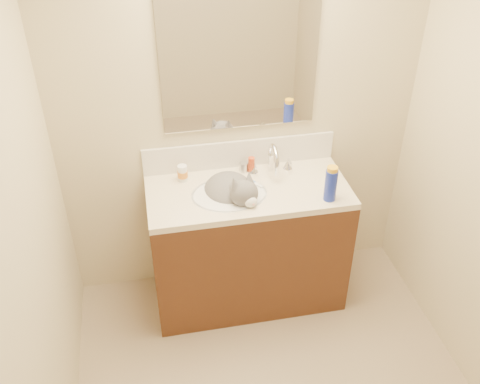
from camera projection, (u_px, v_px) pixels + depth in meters
name	position (u px, v px, depth m)	size (l,w,h in m)	color
room_shell	(303.00, 195.00, 2.01)	(2.24, 2.54, 2.52)	beige
vanity_cabinet	(248.00, 247.00, 3.41)	(1.20, 0.55, 0.82)	#452413
counter_slab	(248.00, 192.00, 3.17)	(1.20, 0.55, 0.04)	beige
basin	(229.00, 204.00, 3.15)	(0.45, 0.36, 0.14)	white
faucet	(273.00, 162.00, 3.25)	(0.28, 0.20, 0.21)	silver
cat	(232.00, 194.00, 3.16)	(0.44, 0.47, 0.34)	#595659
backsplash	(240.00, 154.00, 3.32)	(1.20, 0.02, 0.18)	silver
mirror	(240.00, 63.00, 2.98)	(0.90, 0.02, 0.80)	white
pill_bottle	(183.00, 173.00, 3.20)	(0.06, 0.06, 0.10)	white
pill_label	(183.00, 174.00, 3.21)	(0.06, 0.06, 0.04)	orange
silver_jar	(244.00, 167.00, 3.30)	(0.05, 0.05, 0.06)	#B7B7BC
amber_bottle	(251.00, 165.00, 3.29)	(0.04, 0.04, 0.10)	#C53F17
toothbrush	(253.00, 182.00, 3.21)	(0.02, 0.15, 0.01)	white
toothbrush_head	(253.00, 182.00, 3.20)	(0.02, 0.03, 0.02)	#648CD5
spray_can	(331.00, 185.00, 3.02)	(0.07, 0.07, 0.19)	#1728A4
spray_cap	(332.00, 170.00, 2.96)	(0.06, 0.06, 0.04)	gold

